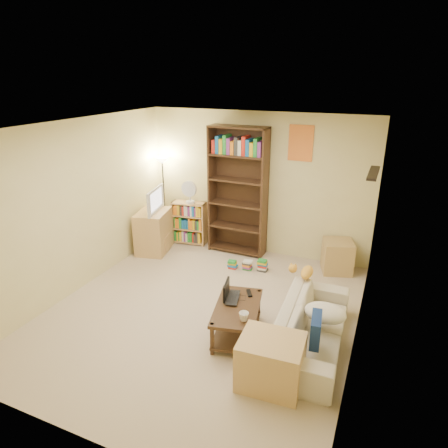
# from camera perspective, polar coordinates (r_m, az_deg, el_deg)

# --- Properties ---
(room) EXTENTS (4.50, 4.54, 2.52)m
(room) POSITION_cam_1_polar(r_m,az_deg,el_deg) (4.95, -3.48, 3.56)
(room) COLOR beige
(room) RESTS_ON ground
(sofa) EXTENTS (1.90, 0.87, 0.54)m
(sofa) POSITION_cam_1_polar(r_m,az_deg,el_deg) (5.00, 12.41, -14.10)
(sofa) COLOR beige
(sofa) RESTS_ON ground
(navy_pillow) EXTENTS (0.15, 0.36, 0.32)m
(navy_pillow) POSITION_cam_1_polar(r_m,az_deg,el_deg) (4.53, 12.96, -14.49)
(navy_pillow) COLOR navy
(navy_pillow) RESTS_ON sofa
(cream_blanket) EXTENTS (0.49, 0.35, 0.21)m
(cream_blanket) POSITION_cam_1_polar(r_m,az_deg,el_deg) (4.92, 14.22, -12.21)
(cream_blanket) COLOR beige
(cream_blanket) RESTS_ON sofa
(tabby_cat) EXTENTS (0.42, 0.16, 0.15)m
(tabby_cat) POSITION_cam_1_polar(r_m,az_deg,el_deg) (5.45, 11.42, -6.69)
(tabby_cat) COLOR gold
(tabby_cat) RESTS_ON sofa
(coffee_table) EXTENTS (0.71, 1.04, 0.42)m
(coffee_table) POSITION_cam_1_polar(r_m,az_deg,el_deg) (5.06, 1.88, -13.07)
(coffee_table) COLOR #3C2517
(coffee_table) RESTS_ON ground
(laptop) EXTENTS (0.48, 0.41, 0.03)m
(laptop) POSITION_cam_1_polar(r_m,az_deg,el_deg) (5.10, 1.87, -10.56)
(laptop) COLOR black
(laptop) RESTS_ON coffee_table
(laptop_screen) EXTENTS (0.08, 0.31, 0.21)m
(laptop_screen) POSITION_cam_1_polar(r_m,az_deg,el_deg) (5.06, 0.33, -9.34)
(laptop_screen) COLOR white
(laptop_screen) RESTS_ON laptop
(mug) EXTENTS (0.21, 0.21, 0.11)m
(mug) POSITION_cam_1_polar(r_m,az_deg,el_deg) (4.70, 2.85, -13.07)
(mug) COLOR white
(mug) RESTS_ON coffee_table
(tv_remote) EXTENTS (0.13, 0.17, 0.02)m
(tv_remote) POSITION_cam_1_polar(r_m,az_deg,el_deg) (5.22, 3.62, -9.82)
(tv_remote) COLOR black
(tv_remote) RESTS_ON coffee_table
(tv_stand) EXTENTS (0.65, 0.80, 0.76)m
(tv_stand) POSITION_cam_1_polar(r_m,az_deg,el_deg) (7.38, -10.02, -1.03)
(tv_stand) COLOR tan
(tv_stand) RESTS_ON ground
(television) EXTENTS (0.79, 0.41, 0.43)m
(television) POSITION_cam_1_polar(r_m,az_deg,el_deg) (7.18, -10.31, 3.38)
(television) COLOR black
(television) RESTS_ON tv_stand
(tall_bookshelf) EXTENTS (1.02, 0.36, 2.27)m
(tall_bookshelf) POSITION_cam_1_polar(r_m,az_deg,el_deg) (6.98, 1.97, 5.09)
(tall_bookshelf) COLOR #3F2718
(tall_bookshelf) RESTS_ON ground
(short_bookshelf) EXTENTS (0.66, 0.33, 0.82)m
(short_bookshelf) POSITION_cam_1_polar(r_m,az_deg,el_deg) (7.62, -4.98, 0.16)
(short_bookshelf) COLOR tan
(short_bookshelf) RESTS_ON ground
(desk_fan) EXTENTS (0.29, 0.16, 0.43)m
(desk_fan) POSITION_cam_1_polar(r_m,az_deg,el_deg) (7.36, -4.97, 4.69)
(desk_fan) COLOR silver
(desk_fan) RESTS_ON short_bookshelf
(floor_lamp) EXTENTS (0.28, 0.28, 1.63)m
(floor_lamp) POSITION_cam_1_polar(r_m,az_deg,el_deg) (7.61, -8.73, 6.99)
(floor_lamp) COLOR black
(floor_lamp) RESTS_ON ground
(side_table) EXTENTS (0.58, 0.58, 0.53)m
(side_table) POSITION_cam_1_polar(r_m,az_deg,el_deg) (6.82, 15.90, -4.47)
(side_table) COLOR tan
(side_table) RESTS_ON ground
(end_cabinet) EXTENTS (0.68, 0.58, 0.54)m
(end_cabinet) POSITION_cam_1_polar(r_m,az_deg,el_deg) (4.42, 6.70, -18.96)
(end_cabinet) COLOR tan
(end_cabinet) RESTS_ON ground
(book_stacks) EXTENTS (0.65, 0.23, 0.20)m
(book_stacks) POSITION_cam_1_polar(r_m,az_deg,el_deg) (6.70, 3.61, -5.86)
(book_stacks) COLOR red
(book_stacks) RESTS_ON ground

